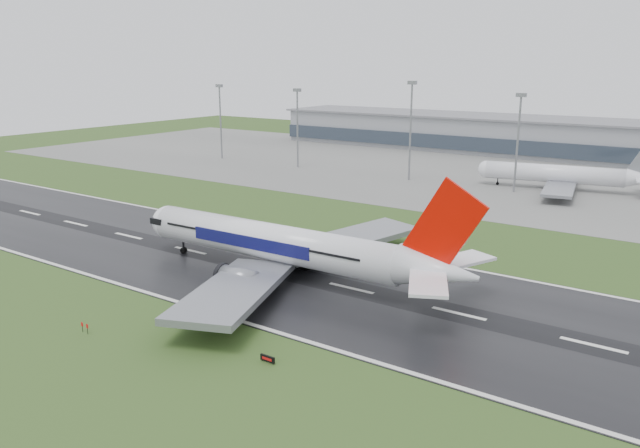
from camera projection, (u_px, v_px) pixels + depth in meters
The scene contains 11 objects.
ground at pixel (263, 268), 119.94m from camera, with size 520.00×520.00×0.00m, color #2A4619.
runway at pixel (263, 268), 119.92m from camera, with size 400.00×45.00×0.10m, color black.
apron at pixel (489, 175), 219.54m from camera, with size 400.00×130.00×0.08m, color slate.
terminal at pixel (539, 138), 265.47m from camera, with size 240.00×36.00×15.00m, color gray.
main_airliner at pixel (292, 223), 111.80m from camera, with size 70.07×66.73×20.69m, color white, non-canonical shape.
parked_airliner at pixel (562, 165), 191.77m from camera, with size 53.90×50.18×15.80m, color white, non-canonical shape.
runway_sign at pixel (268, 359), 81.95m from camera, with size 2.30×0.26×1.04m, color black, non-canonical shape.
floodmast_0 at pixel (221, 123), 253.65m from camera, with size 0.64×0.64×28.97m, color gray.
floodmast_1 at pixel (297, 130), 232.22m from camera, with size 0.64×0.64×28.21m, color gray.
floodmast_2 at pixel (410, 133), 206.08m from camera, with size 0.64×0.64×31.67m, color gray.
floodmast_3 at pixel (517, 146), 186.80m from camera, with size 0.64×0.64×28.70m, color gray.
Camera 1 is at (73.66, -87.58, 38.49)m, focal length 34.80 mm.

